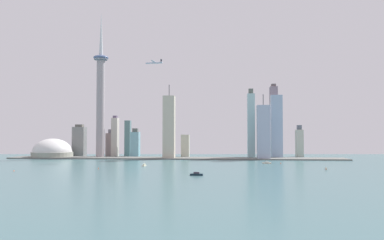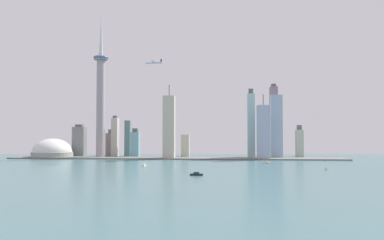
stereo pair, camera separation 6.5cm
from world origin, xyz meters
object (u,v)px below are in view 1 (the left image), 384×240
at_px(boat_1, 267,163).
at_px(boat_2, 326,169).
at_px(skyscraper_6, 263,132).
at_px(skyscraper_7, 128,138).
at_px(skyscraper_9, 274,121).
at_px(skyscraper_8, 277,127).
at_px(skyscraper_11, 112,144).
at_px(observation_tower, 101,94).
at_px(skyscraper_10, 251,125).
at_px(skyscraper_2, 115,137).
at_px(channel_buoy_0, 98,168).
at_px(skyscraper_0, 135,144).
at_px(channel_buoy_2, 14,171).
at_px(boat_0, 144,165).
at_px(airplane, 154,63).
at_px(skyscraper_4, 185,146).
at_px(skyscraper_3, 79,141).
at_px(channel_buoy_1, 281,163).
at_px(boat_3, 197,174).
at_px(skyscraper_1, 299,142).
at_px(stadium_dome, 52,153).
at_px(skyscraper_5, 169,127).

height_order(boat_1, boat_2, boat_2).
xyz_separation_m(skyscraper_6, boat_2, (66.35, -224.78, -53.83)).
xyz_separation_m(skyscraper_7, skyscraper_9, (338.41, -12.23, 38.68)).
xyz_separation_m(skyscraper_8, skyscraper_11, (-375.83, 51.59, -39.00)).
relative_size(observation_tower, skyscraper_10, 2.15).
xyz_separation_m(skyscraper_2, skyscraper_6, (324.31, -53.86, 10.31)).
bearing_deg(channel_buoy_0, observation_tower, 107.85).
height_order(skyscraper_0, channel_buoy_2, skyscraper_0).
distance_m(boat_0, airplane, 241.80).
bearing_deg(skyscraper_4, skyscraper_11, 166.48).
bearing_deg(skyscraper_9, channel_buoy_0, -131.89).
height_order(skyscraper_3, boat_0, skyscraper_3).
relative_size(boat_0, boat_2, 1.87).
bearing_deg(skyscraper_7, skyscraper_3, -169.20).
distance_m(skyscraper_4, skyscraper_9, 207.75).
bearing_deg(observation_tower, channel_buoy_1, -21.12).
distance_m(skyscraper_10, airplane, 244.12).
relative_size(skyscraper_7, boat_3, 5.23).
distance_m(skyscraper_2, channel_buoy_1, 383.78).
distance_m(skyscraper_1, skyscraper_2, 419.16).
distance_m(skyscraper_2, channel_buoy_2, 342.88).
bearing_deg(channel_buoy_0, skyscraper_7, 97.29).
distance_m(skyscraper_6, skyscraper_10, 45.98).
distance_m(skyscraper_7, airplane, 222.70).
distance_m(stadium_dome, skyscraper_1, 554.17).
relative_size(skyscraper_1, skyscraper_3, 0.97).
bearing_deg(boat_3, skyscraper_5, 108.52).
xyz_separation_m(skyscraper_2, channel_buoy_1, (342.36, -167.79, -43.84)).
height_order(skyscraper_4, channel_buoy_1, skyscraper_4).
xyz_separation_m(skyscraper_10, boat_3, (-90.96, -354.95, -69.47)).
height_order(boat_0, boat_2, boat_0).
distance_m(skyscraper_7, channel_buoy_2, 389.06).
relative_size(boat_2, channel_buoy_1, 3.10).
bearing_deg(observation_tower, skyscraper_7, 58.25).
relative_size(observation_tower, skyscraper_5, 2.06).
bearing_deg(skyscraper_10, skyscraper_11, 169.64).
bearing_deg(skyscraper_0, skyscraper_5, -34.58).
bearing_deg(skyscraper_11, airplane, -47.10).
height_order(skyscraper_6, boat_3, skyscraper_6).
distance_m(skyscraper_1, boat_0, 416.64).
bearing_deg(skyscraper_0, skyscraper_2, -169.59).
relative_size(skyscraper_9, boat_3, 10.30).
bearing_deg(skyscraper_5, skyscraper_9, 20.22).
xyz_separation_m(skyscraper_3, skyscraper_5, (221.55, -74.70, 30.43)).
bearing_deg(skyscraper_7, observation_tower, -121.75).
height_order(skyscraper_3, skyscraper_4, skyscraper_3).
distance_m(observation_tower, skyscraper_11, 130.24).
xyz_separation_m(boat_2, channel_buoy_0, (-329.34, -17.54, -0.05)).
distance_m(skyscraper_2, channel_buoy_0, 305.58).
bearing_deg(skyscraper_6, skyscraper_1, 48.98).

